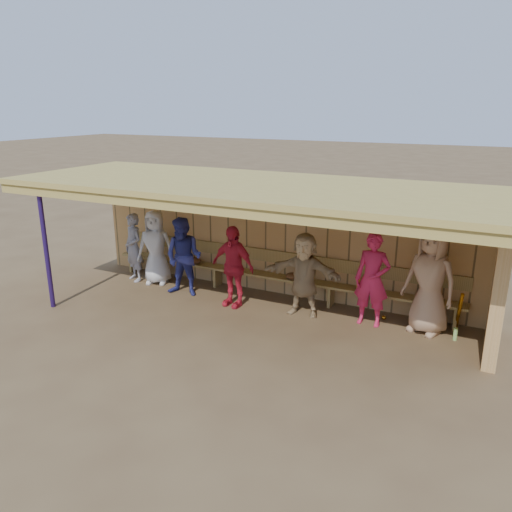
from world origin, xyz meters
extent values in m
plane|color=brown|center=(0.00, 0.00, 0.00)|extent=(90.00, 90.00, 0.00)
imported|color=gray|center=(-3.14, 0.56, 0.77)|extent=(0.66, 0.57, 1.53)
imported|color=silver|center=(-2.59, 0.63, 0.82)|extent=(0.93, 0.75, 1.64)
imported|color=navy|center=(-1.63, 0.31, 0.82)|extent=(0.87, 0.72, 1.64)
imported|color=red|center=(-0.46, 0.25, 0.81)|extent=(0.99, 0.52, 1.62)
imported|color=tan|center=(0.95, 0.45, 0.79)|extent=(1.50, 0.54, 1.59)
imported|color=#CE214A|center=(2.19, 0.57, 0.85)|extent=(0.62, 0.41, 1.70)
imported|color=tan|center=(3.14, 0.69, 0.95)|extent=(1.08, 0.89, 1.91)
cube|color=tan|center=(0.00, 1.35, 1.20)|extent=(8.60, 0.20, 2.40)
cube|color=tan|center=(4.20, 0.45, 1.20)|extent=(0.20, 1.62, 2.40)
cube|color=#B29A49|center=(0.00, 0.00, 2.45)|extent=(8.80, 3.20, 0.10)
cube|color=#B29A49|center=(0.00, -1.50, 2.32)|extent=(8.80, 0.10, 0.18)
cube|color=#B29A49|center=(-3.80, 0.00, 2.31)|extent=(0.08, 3.00, 0.16)
cube|color=#B29A49|center=(-2.85, 0.00, 2.31)|extent=(0.08, 3.00, 0.16)
cube|color=#B29A49|center=(-1.90, 0.00, 2.31)|extent=(0.08, 3.00, 0.16)
cube|color=#B29A49|center=(-0.95, 0.00, 2.31)|extent=(0.08, 3.00, 0.16)
cube|color=#B29A49|center=(0.00, 0.00, 2.31)|extent=(0.08, 3.00, 0.16)
cube|color=#B29A49|center=(0.95, 0.00, 2.31)|extent=(0.08, 3.00, 0.16)
cube|color=#B29A49|center=(1.90, 0.00, 2.31)|extent=(0.08, 3.00, 0.16)
cube|color=#B29A49|center=(2.85, 0.00, 2.31)|extent=(0.08, 3.00, 0.16)
cube|color=#B29A49|center=(3.80, 0.00, 2.31)|extent=(0.08, 3.00, 0.16)
cylinder|color=navy|center=(-3.60, -1.40, 1.20)|extent=(0.09, 0.09, 2.40)
cube|color=#9F8244|center=(0.00, 1.06, 0.42)|extent=(7.60, 0.32, 0.05)
cube|color=#9F8244|center=(0.00, 1.22, 0.80)|extent=(7.60, 0.04, 0.26)
cube|color=#9F8244|center=(-3.60, 1.06, 0.20)|extent=(0.06, 0.29, 0.40)
cube|color=#9F8244|center=(-1.29, 1.06, 0.20)|extent=(0.06, 0.29, 0.40)
cube|color=#9F8244|center=(1.29, 1.06, 0.20)|extent=(0.06, 0.29, 0.40)
cube|color=#9F8244|center=(3.60, 1.06, 0.20)|extent=(0.06, 0.29, 0.40)
cylinder|color=orange|center=(3.65, 0.86, 0.40)|extent=(0.13, 0.41, 0.80)
sphere|color=orange|center=(2.39, 0.86, 0.04)|extent=(0.08, 0.08, 0.08)
ellipsoid|color=#593319|center=(-2.16, 1.01, 0.52)|extent=(0.30, 0.24, 0.14)
ellipsoid|color=#593319|center=(-1.83, 1.01, 0.52)|extent=(0.30, 0.24, 0.14)
ellipsoid|color=#593319|center=(0.50, 1.01, 0.52)|extent=(0.30, 0.24, 0.14)
cylinder|color=#84E070|center=(1.98, 1.11, 0.56)|extent=(0.07, 0.07, 0.22)
cylinder|color=orange|center=(1.81, 1.11, 0.56)|extent=(0.07, 0.07, 0.22)
cylinder|color=#91C060|center=(3.65, 0.56, 0.11)|extent=(0.07, 0.07, 0.22)
camera|label=1|loc=(4.03, -7.79, 3.82)|focal=35.00mm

